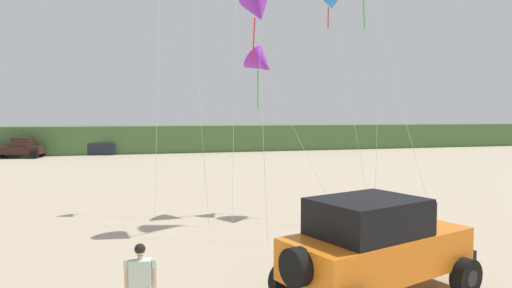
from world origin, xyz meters
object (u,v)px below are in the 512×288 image
at_px(distant_sedan, 96,149).
at_px(kite_green_box, 258,9).
at_px(distant_pickup, 19,148).
at_px(kite_red_delta, 331,3).
at_px(person_watching, 141,282).
at_px(jeep, 376,245).
at_px(kite_blue_swept, 261,63).

relative_size(distant_sedan, kite_green_box, 0.48).
bearing_deg(distant_pickup, distant_sedan, 15.79).
xyz_separation_m(distant_sedan, kite_red_delta, (12.09, -31.06, 8.50)).
bearing_deg(person_watching, jeep, 1.74).
relative_size(jeep, distant_pickup, 1.03).
xyz_separation_m(jeep, kite_red_delta, (3.61, 10.07, 7.90)).
distance_m(kite_blue_swept, kite_red_delta, 4.42).
height_order(distant_pickup, distant_sedan, distant_pickup).
height_order(distant_sedan, kite_red_delta, kite_red_delta).
xyz_separation_m(jeep, distant_sedan, (-8.49, 41.13, -0.60)).
bearing_deg(kite_red_delta, kite_green_box, -148.09).
distance_m(person_watching, distant_pickup, 40.66).
relative_size(distant_sedan, kite_blue_swept, 0.59).
distance_m(jeep, kite_red_delta, 13.29).
distance_m(distant_sedan, kite_blue_swept, 33.09).
height_order(person_watching, kite_blue_swept, kite_blue_swept).
xyz_separation_m(kite_red_delta, kite_green_box, (-4.19, -2.61, -1.12)).
xyz_separation_m(distant_pickup, distant_sedan, (6.88, 1.94, -0.34)).
xyz_separation_m(person_watching, distant_sedan, (-3.42, 41.28, -0.34)).
bearing_deg(kite_blue_swept, person_watching, -118.25).
distance_m(person_watching, distant_sedan, 41.43).
distance_m(person_watching, kite_blue_swept, 12.41).
height_order(person_watching, distant_sedan, person_watching).
relative_size(distant_pickup, kite_red_delta, 0.50).
distance_m(distant_sedan, kite_green_box, 35.37).
distance_m(person_watching, kite_green_box, 11.30).
bearing_deg(kite_red_delta, person_watching, -130.32).
bearing_deg(kite_green_box, distant_sedan, 103.21).
distance_m(distant_pickup, kite_red_delta, 35.70).
distance_m(distant_pickup, kite_green_box, 35.70).
xyz_separation_m(jeep, kite_green_box, (-0.58, 7.46, 6.78)).
bearing_deg(distant_pickup, jeep, -68.59).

